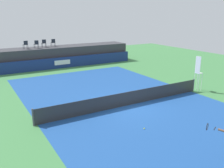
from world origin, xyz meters
name	(u,v)px	position (x,y,z in m)	size (l,w,h in m)	color
ground_plane	(106,93)	(0.00, 3.00, 0.00)	(48.00, 48.00, 0.00)	#3D7A42
court_inner	(128,105)	(0.00, 0.00, 0.00)	(12.00, 22.00, 0.00)	#1C478C
sponsor_wall	(60,63)	(0.00, 13.50, 0.60)	(18.00, 0.22, 1.20)	navy
spectator_platform	(55,56)	(0.00, 15.30, 1.10)	(18.00, 2.80, 2.20)	#38383D
spectator_chair_far_left	(26,44)	(-3.25, 15.10, 2.69)	(0.48, 0.48, 0.89)	#1E232D
spectator_chair_left	(36,44)	(-2.14, 14.93, 2.69)	(0.45, 0.45, 0.89)	#1E232D
spectator_chair_center	(44,43)	(-1.15, 15.45, 2.69)	(0.47, 0.47, 0.89)	#1E232D
spectator_chair_right	(53,42)	(-0.08, 15.45, 2.69)	(0.46, 0.46, 0.89)	#1E232D
umpire_chair	(198,71)	(6.57, -0.01, 1.59)	(0.49, 0.49, 2.76)	white
tennis_net	(128,99)	(0.00, 0.00, 0.47)	(12.40, 0.02, 0.95)	#2D2D2D
net_post_near	(33,117)	(-6.20, 0.00, 0.50)	(0.10, 0.10, 1.00)	#4C4C51
net_post_far	(193,85)	(6.20, 0.00, 0.50)	(0.10, 0.10, 1.00)	#4C4C51
tennis_ball	(144,128)	(-1.23, -3.38, 0.04)	(0.07, 0.07, 0.07)	#D8EA33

